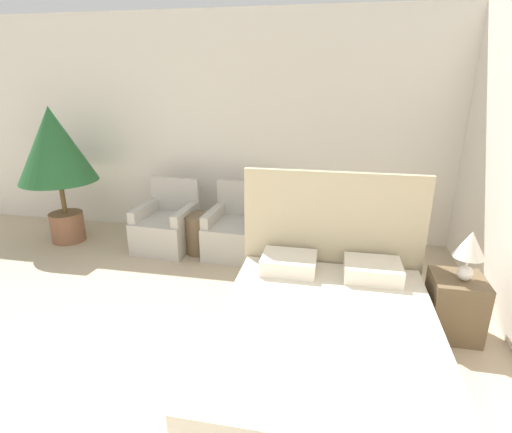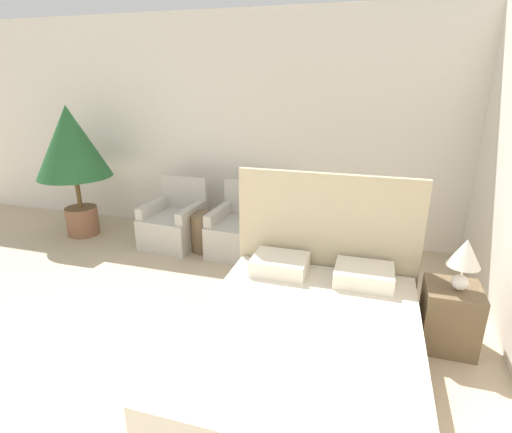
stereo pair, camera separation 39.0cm
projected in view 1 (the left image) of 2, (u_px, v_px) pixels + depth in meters
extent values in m
cube|color=silver|center=(239.00, 129.00, 5.28)|extent=(10.00, 0.06, 2.90)
cube|color=brown|center=(324.00, 363.00, 2.92)|extent=(1.61, 2.01, 0.24)
cube|color=beige|center=(326.00, 337.00, 2.85)|extent=(1.58, 1.96, 0.22)
cube|color=tan|center=(331.00, 241.00, 3.70)|extent=(1.64, 0.06, 1.32)
cube|color=silver|center=(289.00, 263.00, 3.57)|extent=(0.48, 0.38, 0.14)
cube|color=silver|center=(372.00, 270.00, 3.44)|extent=(0.48, 0.38, 0.14)
cube|color=#B7B2A8|center=(166.00, 233.00, 5.13)|extent=(0.71, 0.76, 0.41)
cube|color=#B7B2A8|center=(175.00, 194.00, 5.29)|extent=(0.67, 0.10, 0.45)
cube|color=#B7B2A8|center=(144.00, 211.00, 5.11)|extent=(0.14, 0.65, 0.15)
cube|color=#B7B2A8|center=(185.00, 215.00, 4.97)|extent=(0.14, 0.65, 0.15)
cube|color=#B7B2A8|center=(236.00, 238.00, 4.96)|extent=(0.71, 0.76, 0.41)
cube|color=#B7B2A8|center=(243.00, 198.00, 5.12)|extent=(0.67, 0.10, 0.45)
cube|color=#B7B2A8|center=(213.00, 216.00, 4.94)|extent=(0.14, 0.65, 0.15)
cube|color=#B7B2A8|center=(258.00, 219.00, 4.80)|extent=(0.14, 0.65, 0.15)
cylinder|color=brown|center=(68.00, 227.00, 5.37)|extent=(0.43, 0.43, 0.39)
cylinder|color=brown|center=(63.00, 197.00, 5.23)|extent=(0.06, 0.06, 0.44)
cone|color=#235B2D|center=(54.00, 145.00, 5.01)|extent=(0.96, 0.96, 0.94)
cube|color=brown|center=(454.00, 306.00, 3.38)|extent=(0.42, 0.42, 0.53)
sphere|color=white|center=(465.00, 273.00, 3.24)|extent=(0.12, 0.12, 0.12)
cylinder|color=white|center=(467.00, 262.00, 3.21)|extent=(0.02, 0.02, 0.08)
cone|color=silver|center=(471.00, 244.00, 3.16)|extent=(0.25, 0.25, 0.22)
cylinder|color=brown|center=(199.00, 234.00, 4.99)|extent=(0.34, 0.34, 0.49)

